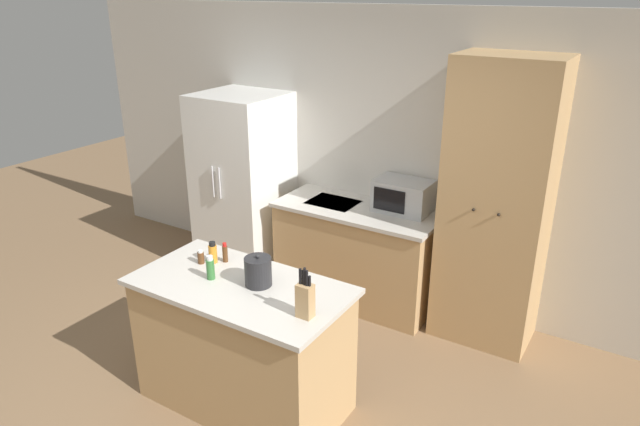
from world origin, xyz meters
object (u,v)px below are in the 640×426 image
(spice_bottle_tall_dark, at_px, (225,253))
(microwave, at_px, (403,196))
(fire_extinguisher, at_px, (207,234))
(pantry_cabinet, at_px, (496,206))
(kettle, at_px, (258,271))
(spice_bottle_green_herb, at_px, (201,257))
(spice_bottle_short_red, at_px, (213,253))
(refrigerator, at_px, (244,186))
(spice_bottle_amber_oil, at_px, (210,268))
(knife_block, at_px, (305,299))

(spice_bottle_tall_dark, bearing_deg, microwave, 68.84)
(fire_extinguisher, bearing_deg, pantry_cabinet, -0.12)
(kettle, bearing_deg, spice_bottle_green_herb, 176.49)
(spice_bottle_short_red, height_order, fire_extinguisher, spice_bottle_short_red)
(refrigerator, distance_m, spice_bottle_tall_dark, 1.74)
(refrigerator, bearing_deg, kettle, -48.32)
(spice_bottle_tall_dark, bearing_deg, spice_bottle_short_red, -141.88)
(refrigerator, xyz_separation_m, spice_bottle_short_red, (0.93, -1.47, 0.11))
(fire_extinguisher, bearing_deg, kettle, -39.28)
(spice_bottle_amber_oil, xyz_separation_m, spice_bottle_green_herb, (-0.21, 0.13, -0.03))
(knife_block, xyz_separation_m, kettle, (-0.47, 0.16, -0.02))
(microwave, xyz_separation_m, fire_extinguisher, (-2.27, -0.08, -0.87))
(pantry_cabinet, distance_m, spice_bottle_green_herb, 2.27)
(knife_block, distance_m, spice_bottle_amber_oil, 0.78)
(kettle, bearing_deg, refrigerator, 131.68)
(refrigerator, xyz_separation_m, fire_extinguisher, (-0.66, 0.11, -0.72))
(kettle, bearing_deg, spice_bottle_amber_oil, -162.31)
(knife_block, xyz_separation_m, fire_extinguisher, (-2.51, 1.83, -0.87))
(spice_bottle_tall_dark, relative_size, spice_bottle_green_herb, 1.43)
(pantry_cabinet, xyz_separation_m, spice_bottle_amber_oil, (-1.36, -1.77, -0.13))
(spice_bottle_amber_oil, bearing_deg, spice_bottle_short_red, 128.16)
(refrigerator, bearing_deg, pantry_cabinet, 2.49)
(fire_extinguisher, bearing_deg, spice_bottle_short_red, -45.07)
(spice_bottle_short_red, distance_m, spice_bottle_amber_oil, 0.24)
(knife_block, bearing_deg, refrigerator, 137.16)
(refrigerator, relative_size, microwave, 3.78)
(knife_block, height_order, spice_bottle_green_herb, knife_block)
(spice_bottle_tall_dark, height_order, kettle, kettle)
(spice_bottle_green_herb, bearing_deg, kettle, -3.51)
(knife_block, bearing_deg, fire_extinguisher, 143.88)
(spice_bottle_tall_dark, distance_m, fire_extinguisher, 2.40)
(spice_bottle_tall_dark, distance_m, spice_bottle_green_herb, 0.17)
(refrigerator, bearing_deg, spice_bottle_tall_dark, -55.11)
(pantry_cabinet, bearing_deg, spice_bottle_short_red, -133.61)
(fire_extinguisher, bearing_deg, spice_bottle_amber_oil, -45.73)
(refrigerator, distance_m, microwave, 1.63)
(refrigerator, distance_m, spice_bottle_green_herb, 1.76)
(spice_bottle_amber_oil, bearing_deg, refrigerator, 122.87)
(spice_bottle_tall_dark, distance_m, kettle, 0.43)
(spice_bottle_short_red, relative_size, kettle, 0.72)
(knife_block, bearing_deg, pantry_cabinet, 72.58)
(spice_bottle_amber_oil, xyz_separation_m, kettle, (0.32, 0.10, 0.02))
(knife_block, distance_m, spice_bottle_tall_dark, 0.92)
(spice_bottle_short_red, relative_size, spice_bottle_green_herb, 1.54)
(kettle, bearing_deg, pantry_cabinet, 58.11)
(microwave, bearing_deg, fire_extinguisher, -178.03)
(microwave, height_order, knife_block, knife_block)
(fire_extinguisher, bearing_deg, knife_block, -36.12)
(spice_bottle_green_herb, xyz_separation_m, fire_extinguisher, (-1.52, 1.64, -0.80))
(microwave, xyz_separation_m, spice_bottle_amber_oil, (-0.54, -1.85, -0.03))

